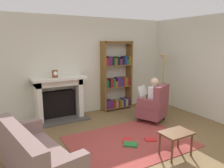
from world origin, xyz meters
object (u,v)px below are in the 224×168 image
sofa_floral (35,159)px  side_table (176,136)px  fireplace (59,97)px  seated_reader (150,97)px  bookshelf (117,78)px  mantel_clock (55,74)px  floor_lamp (164,63)px  armchair_reading (154,106)px

sofa_floral → side_table: size_ratio=3.22×
fireplace → seated_reader: bearing=-31.8°
fireplace → bookshelf: (1.77, 0.04, 0.37)m
sofa_floral → side_table: bearing=-113.3°
mantel_clock → bookshelf: (1.87, 0.14, -0.27)m
fireplace → seated_reader: size_ratio=1.20×
fireplace → seated_reader: fireplace is taller
bookshelf → side_table: (-0.47, -2.88, -0.59)m
fireplace → sofa_floral: bearing=-113.8°
mantel_clock → floor_lamp: bearing=-9.9°
sofa_floral → seated_reader: bearing=-81.1°
seated_reader → side_table: seated_reader is taller
floor_lamp → armchair_reading: bearing=-142.6°
side_table → mantel_clock: bearing=117.0°
seated_reader → sofa_floral: seated_reader is taller
bookshelf → floor_lamp: 1.47m
armchair_reading → seated_reader: seated_reader is taller
bookshelf → sofa_floral: bearing=-139.9°
sofa_floral → floor_lamp: (4.02, 1.67, 1.09)m
sofa_floral → mantel_clock: bearing=-33.0°
fireplace → side_table: size_ratio=2.45×
mantel_clock → side_table: (1.40, -2.74, -0.86)m
mantel_clock → seated_reader: (2.11, -1.15, -0.62)m
seated_reader → sofa_floral: 3.23m
armchair_reading → sofa_floral: (-3.08, -0.95, -0.10)m
fireplace → side_table: (1.30, -2.84, -0.23)m
seated_reader → side_table: size_ratio=2.04×
sofa_floral → side_table: sofa_floral is taller
mantel_clock → seated_reader: bearing=-28.5°
fireplace → floor_lamp: size_ratio=0.83×
floor_lamp → seated_reader: bearing=-148.3°
fireplace → armchair_reading: size_ratio=1.41×
armchair_reading → floor_lamp: floor_lamp is taller
mantel_clock → bookshelf: size_ratio=0.09×
bookshelf → seated_reader: bearing=-79.1°
fireplace → bookshelf: 1.80m
armchair_reading → side_table: bearing=36.9°
sofa_floral → floor_lamp: bearing=-77.9°
armchair_reading → sofa_floral: 3.23m
mantel_clock → sofa_floral: 2.56m
fireplace → seated_reader: (2.01, -1.25, 0.02)m
fireplace → floor_lamp: floor_lamp is taller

